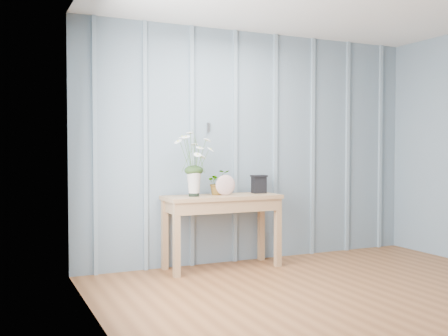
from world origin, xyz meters
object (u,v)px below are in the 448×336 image
daisy_vase (194,154)px  sideboard (222,206)px  carved_box (259,184)px  felt_disc_vessel (225,185)px

daisy_vase → sideboard: bearing=0.9°
sideboard → carved_box: carved_box is taller
sideboard → felt_disc_vessel: (0.03, -0.03, 0.22)m
felt_disc_vessel → carved_box: 0.44m
daisy_vase → carved_box: daisy_vase is taller
daisy_vase → felt_disc_vessel: bearing=-3.7°
daisy_vase → carved_box: 0.83m
felt_disc_vessel → sideboard: bearing=143.4°
sideboard → daisy_vase: (-0.31, -0.00, 0.53)m
felt_disc_vessel → carved_box: size_ratio=1.08×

